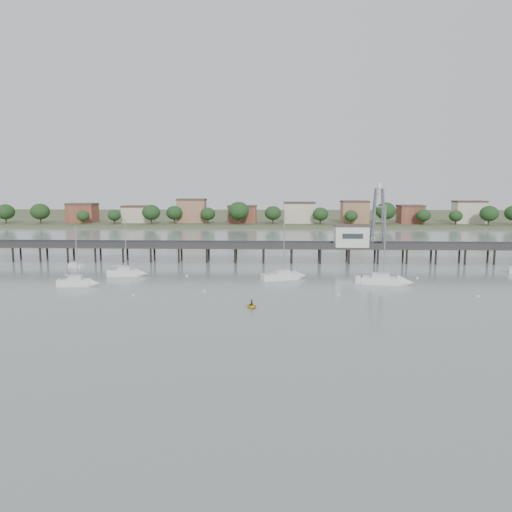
# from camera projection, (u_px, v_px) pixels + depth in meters

# --- Properties ---
(ground_plane) EXTENTS (500.00, 500.00, 0.00)m
(ground_plane) POSITION_uv_depth(u_px,v_px,m) (226.00, 330.00, 64.83)
(ground_plane) COLOR gray
(ground_plane) RESTS_ON ground
(pier) EXTENTS (150.00, 5.00, 5.50)m
(pier) POSITION_uv_depth(u_px,v_px,m) (250.00, 247.00, 123.71)
(pier) COLOR #2D2823
(pier) RESTS_ON ground
(pier_building) EXTENTS (8.40, 5.40, 5.30)m
(pier_building) POSITION_uv_depth(u_px,v_px,m) (351.00, 236.00, 122.34)
(pier_building) COLOR silver
(pier_building) RESTS_ON ground
(lattice_tower) EXTENTS (3.20, 3.20, 15.50)m
(lattice_tower) POSITION_uv_depth(u_px,v_px,m) (378.00, 218.00, 121.49)
(lattice_tower) COLOR slate
(lattice_tower) RESTS_ON ground
(sailboat_b) EXTENTS (7.68, 2.94, 12.46)m
(sailboat_b) POSITION_uv_depth(u_px,v_px,m) (130.00, 273.00, 104.55)
(sailboat_b) COLOR white
(sailboat_b) RESTS_ON ground
(sailboat_c) EXTENTS (9.11, 5.80, 14.49)m
(sailboat_c) POSITION_uv_depth(u_px,v_px,m) (288.00, 276.00, 100.96)
(sailboat_c) COLOR white
(sailboat_c) RESTS_ON ground
(sailboat_d) EXTENTS (10.22, 4.71, 16.12)m
(sailboat_d) POSITION_uv_depth(u_px,v_px,m) (390.00, 281.00, 95.58)
(sailboat_d) COLOR white
(sailboat_d) RESTS_ON ground
(sailboat_a) EXTENTS (7.28, 2.71, 11.87)m
(sailboat_a) POSITION_uv_depth(u_px,v_px,m) (82.00, 283.00, 93.82)
(sailboat_a) COLOR white
(sailboat_a) RESTS_ON ground
(white_tender) EXTENTS (3.94, 2.76, 1.41)m
(white_tender) POSITION_uv_depth(u_px,v_px,m) (76.00, 266.00, 115.53)
(white_tender) COLOR white
(white_tender) RESTS_ON ground
(yellow_dinghy) EXTENTS (2.06, 1.11, 2.77)m
(yellow_dinghy) POSITION_uv_depth(u_px,v_px,m) (252.00, 307.00, 77.17)
(yellow_dinghy) COLOR gold
(yellow_dinghy) RESTS_ON ground
(dinghy_occupant) EXTENTS (0.62, 1.13, 0.26)m
(dinghy_occupant) POSITION_uv_depth(u_px,v_px,m) (252.00, 307.00, 77.17)
(dinghy_occupant) COLOR black
(dinghy_occupant) RESTS_ON ground
(mooring_buoys) EXTENTS (78.99, 20.02, 0.39)m
(mooring_buoys) POSITION_uv_depth(u_px,v_px,m) (256.00, 286.00, 93.77)
(mooring_buoys) COLOR #F3F2BD
(mooring_buoys) RESTS_ON ground
(far_shore) EXTENTS (500.00, 170.00, 10.40)m
(far_shore) POSITION_uv_depth(u_px,v_px,m) (266.00, 217.00, 301.85)
(far_shore) COLOR #475133
(far_shore) RESTS_ON ground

